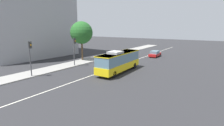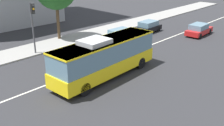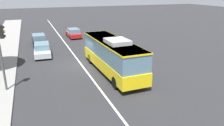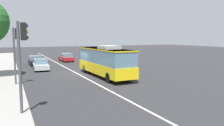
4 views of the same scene
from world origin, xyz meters
The scene contains 9 objects.
ground_plane centered at (0.00, 0.00, 0.00)m, with size 160.00×160.00×0.00m, color #28282B.
sidewalk_kerb centered at (0.00, 8.24, 0.07)m, with size 80.00×3.78×0.14m, color gray.
lane_centre_line centered at (0.00, 0.00, 0.01)m, with size 76.00×0.16×0.01m, color silver.
transit_bus centered at (-3.26, -2.24, 1.81)m, with size 10.06×2.76×3.46m.
sedan_black centered at (10.70, 3.59, 0.72)m, with size 4.54×1.91×1.46m.
sedan_silver centered at (5.00, 3.56, 0.72)m, with size 4.57×1.99×1.46m.
sedan_red centered at (14.03, -2.01, 0.72)m, with size 4.55×1.93×1.46m.
traffic_light_near_corner centered at (-12.76, 6.66, 3.56)m, with size 0.34×0.62×5.20m.
traffic_light_mid_block centered at (-4.13, 6.73, 3.56)m, with size 0.34×0.62×5.20m.
Camera 4 is at (-25.80, 7.30, 4.34)m, focal length 35.76 mm.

